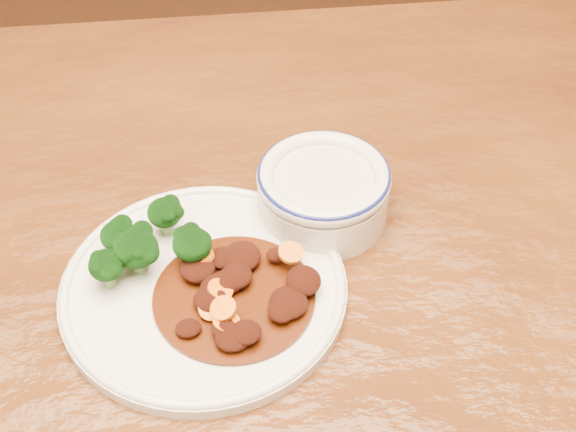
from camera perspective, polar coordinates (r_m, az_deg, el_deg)
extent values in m
cube|color=#582E0F|center=(0.70, -2.36, -6.57)|extent=(1.55, 0.98, 0.04)
cylinder|color=silver|center=(0.69, -6.00, -5.21)|extent=(0.24, 0.24, 0.01)
torus|color=silver|center=(0.68, -6.03, -4.92)|extent=(0.24, 0.24, 0.01)
cylinder|color=#5E904A|center=(0.69, -12.56, -4.36)|extent=(0.01, 0.01, 0.01)
ellipsoid|color=black|center=(0.68, -12.78, -3.42)|extent=(0.03, 0.03, 0.02)
cylinder|color=#5E904A|center=(0.69, -6.71, -3.02)|extent=(0.01, 0.01, 0.01)
ellipsoid|color=black|center=(0.68, -6.84, -2.01)|extent=(0.03, 0.03, 0.03)
cylinder|color=#5E904A|center=(0.72, -8.62, -0.72)|extent=(0.01, 0.01, 0.01)
ellipsoid|color=black|center=(0.71, -8.77, 0.24)|extent=(0.03, 0.03, 0.02)
cylinder|color=#5E904A|center=(0.71, -11.79, -2.33)|extent=(0.01, 0.01, 0.01)
ellipsoid|color=black|center=(0.70, -12.00, -1.38)|extent=(0.03, 0.03, 0.02)
cylinder|color=#5E904A|center=(0.69, -10.54, -3.38)|extent=(0.01, 0.01, 0.01)
ellipsoid|color=black|center=(0.68, -10.76, -2.29)|extent=(0.04, 0.04, 0.03)
cylinder|color=#441E07|center=(0.67, -3.86, -5.76)|extent=(0.14, 0.14, 0.00)
ellipsoid|color=black|center=(0.65, -0.49, -6.77)|extent=(0.02, 0.02, 0.01)
ellipsoid|color=black|center=(0.69, -4.69, -2.99)|extent=(0.02, 0.02, 0.01)
ellipsoid|color=black|center=(0.67, -4.30, -4.68)|extent=(0.03, 0.03, 0.01)
ellipsoid|color=black|center=(0.67, -3.69, -4.27)|extent=(0.03, 0.03, 0.01)
ellipsoid|color=black|center=(0.65, -0.31, -6.74)|extent=(0.02, 0.02, 0.01)
ellipsoid|color=black|center=(0.68, -0.80, -2.77)|extent=(0.02, 0.02, 0.01)
ellipsoid|color=black|center=(0.64, -4.54, -7.96)|extent=(0.02, 0.02, 0.01)
ellipsoid|color=black|center=(0.66, -5.47, -5.93)|extent=(0.03, 0.03, 0.01)
ellipsoid|color=black|center=(0.68, -6.45, -3.70)|extent=(0.03, 0.03, 0.02)
ellipsoid|color=black|center=(0.69, -3.29, -2.89)|extent=(0.03, 0.03, 0.02)
ellipsoid|color=black|center=(0.67, -5.09, -5.06)|extent=(0.03, 0.03, 0.01)
ellipsoid|color=black|center=(0.63, -3.94, -8.68)|extent=(0.03, 0.02, 0.01)
ellipsoid|color=black|center=(0.64, -7.10, -7.92)|extent=(0.02, 0.02, 0.01)
ellipsoid|color=black|center=(0.65, 0.03, -6.18)|extent=(0.03, 0.03, 0.02)
ellipsoid|color=black|center=(0.63, -3.04, -8.26)|extent=(0.03, 0.02, 0.01)
ellipsoid|color=black|center=(0.66, 1.11, -4.61)|extent=(0.03, 0.03, 0.01)
cylinder|color=#DB610B|center=(0.66, -4.86, -5.24)|extent=(0.03, 0.03, 0.01)
cylinder|color=#DB610B|center=(0.67, 0.20, -2.62)|extent=(0.02, 0.02, 0.01)
cylinder|color=#DB610B|center=(0.64, -4.61, -6.56)|extent=(0.03, 0.03, 0.01)
cylinder|color=#DB610B|center=(0.64, -4.42, -7.50)|extent=(0.03, 0.03, 0.01)
cylinder|color=#DB610B|center=(0.65, -5.45, -6.53)|extent=(0.03, 0.03, 0.02)
cylinder|color=#DB610B|center=(0.68, -6.15, -2.90)|extent=(0.03, 0.03, 0.01)
cylinder|color=beige|center=(0.74, 2.50, 1.19)|extent=(0.12, 0.12, 0.04)
cylinder|color=beige|center=(0.72, 2.56, 2.53)|extent=(0.09, 0.09, 0.01)
torus|color=beige|center=(0.72, 2.57, 2.77)|extent=(0.12, 0.12, 0.02)
torus|color=navy|center=(0.71, 2.58, 3.00)|extent=(0.12, 0.12, 0.01)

